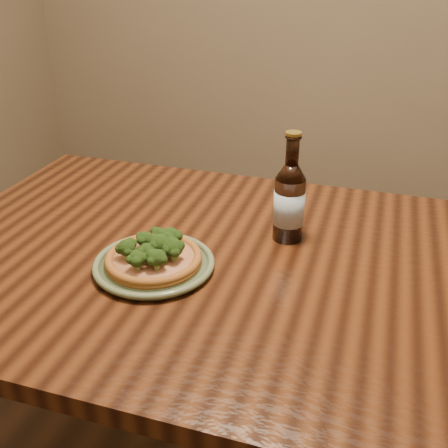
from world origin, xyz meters
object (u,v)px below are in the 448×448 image
(plate, at_px, (154,264))
(pizza, at_px, (154,256))
(beer_bottle, at_px, (289,201))
(table, at_px, (278,302))

(plate, bearing_deg, pizza, -10.06)
(plate, xyz_separation_m, beer_bottle, (0.24, 0.21, 0.08))
(pizza, xyz_separation_m, beer_bottle, (0.24, 0.21, 0.06))
(plate, xyz_separation_m, pizza, (0.00, -0.00, 0.02))
(beer_bottle, bearing_deg, pizza, -129.06)
(pizza, bearing_deg, beer_bottle, 41.77)
(plate, distance_m, beer_bottle, 0.33)
(table, bearing_deg, pizza, -160.07)
(table, distance_m, plate, 0.28)
(plate, relative_size, beer_bottle, 1.00)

